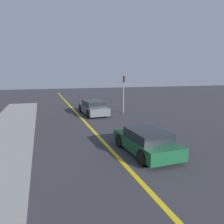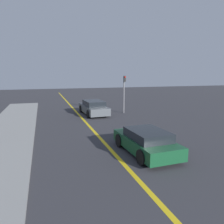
{
  "view_description": "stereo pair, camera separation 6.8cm",
  "coord_description": "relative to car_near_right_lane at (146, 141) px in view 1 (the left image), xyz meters",
  "views": [
    {
      "loc": [
        -3.2,
        3.34,
        3.8
      ],
      "look_at": [
        0.55,
        14.87,
        1.65
      ],
      "focal_mm": 35.0,
      "sensor_mm": 36.0,
      "label": 1
    },
    {
      "loc": [
        -3.14,
        3.32,
        3.8
      ],
      "look_at": [
        0.55,
        14.87,
        1.65
      ],
      "focal_mm": 35.0,
      "sensor_mm": 36.0,
      "label": 2
    }
  ],
  "objects": [
    {
      "name": "road_center_line",
      "position": [
        -1.48,
        5.6,
        -0.58
      ],
      "size": [
        0.2,
        60.0,
        0.01
      ],
      "color": "gold",
      "rests_on": "ground_plane"
    },
    {
      "name": "sidewalk_left",
      "position": [
        -6.84,
        3.78,
        -0.53
      ],
      "size": [
        3.24,
        32.35,
        0.12
      ],
      "color": "gray",
      "rests_on": "ground_plane"
    },
    {
      "name": "car_near_right_lane",
      "position": [
        0.0,
        0.0,
        0.0
      ],
      "size": [
        2.04,
        4.07,
        1.17
      ],
      "rotation": [
        0.0,
        0.0,
        0.04
      ],
      "color": "#144728",
      "rests_on": "ground_plane"
    },
    {
      "name": "car_ahead_center",
      "position": [
        -0.12,
        10.67,
        0.06
      ],
      "size": [
        2.09,
        4.8,
        1.31
      ],
      "rotation": [
        0.0,
        0.0,
        0.05
      ],
      "color": "#4C5156",
      "rests_on": "ground_plane"
    },
    {
      "name": "traffic_light",
      "position": [
        2.86,
        10.49,
        1.64
      ],
      "size": [
        0.18,
        0.4,
        3.57
      ],
      "color": "slate",
      "rests_on": "ground_plane"
    }
  ]
}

